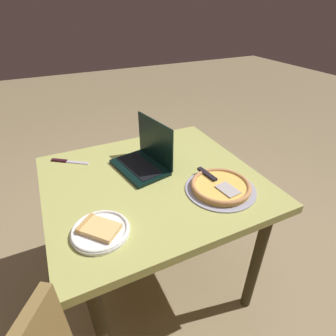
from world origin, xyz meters
The scene contains 6 objects.
ground_plane centered at (0.00, 0.00, 0.00)m, with size 12.00×12.00×0.00m, color #8E7B58.
dining_table centered at (0.00, 0.00, 0.68)m, with size 1.04×0.95×0.77m.
laptop centered at (-0.01, -0.12, 0.83)m, with size 0.26×0.34×0.25m.
pizza_plate centered at (0.32, 0.25, 0.79)m, with size 0.23×0.23×0.04m.
pizza_tray centered at (-0.26, 0.22, 0.79)m, with size 0.33×0.33×0.04m.
table_knife centered at (0.37, -0.36, 0.78)m, with size 0.19×0.14×0.01m.
Camera 1 is at (0.40, 1.02, 1.53)m, focal length 28.32 mm.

